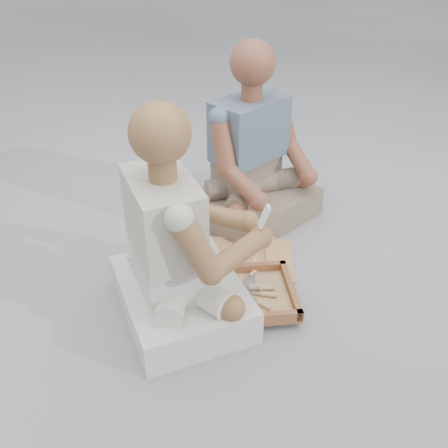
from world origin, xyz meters
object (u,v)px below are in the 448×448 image
object	(u,v)px
carved_panel	(238,260)
craftsman	(178,252)
tool_tray	(243,295)
companion	(253,164)

from	to	relation	value
carved_panel	craftsman	size ratio (longest dim) A/B	0.56
carved_panel	craftsman	bearing A→B (deg)	-141.61
tool_tray	craftsman	distance (m)	0.39
tool_tray	companion	bearing A→B (deg)	69.55
carved_panel	craftsman	world-z (taller)	craftsman
carved_panel	companion	xyz separation A→B (m)	(0.20, 0.42, 0.31)
craftsman	companion	world-z (taller)	companion
tool_tray	companion	xyz separation A→B (m)	(0.27, 0.72, 0.27)
craftsman	carved_panel	bearing A→B (deg)	120.81
carved_panel	craftsman	xyz separation A→B (m)	(-0.34, -0.27, 0.31)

